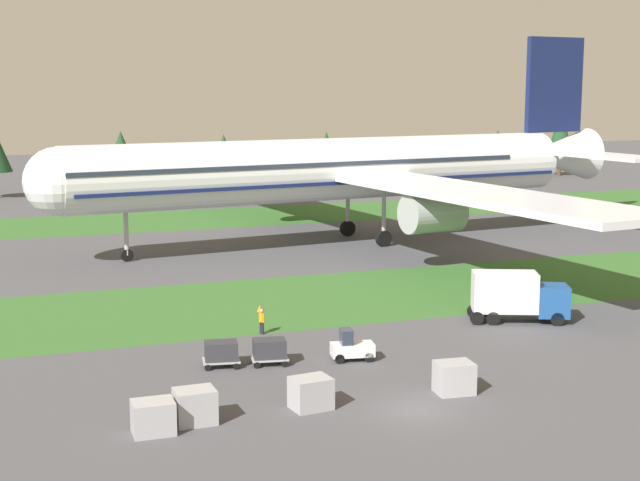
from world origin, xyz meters
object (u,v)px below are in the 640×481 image
(uld_container_2, at_px, (311,393))
(cargo_dolly_lead, at_px, (269,350))
(baggage_tug, at_px, (351,347))
(catering_truck, at_px, (517,295))
(ground_crew_marshaller, at_px, (262,320))
(airliner, at_px, (347,168))
(taxiway_marker_0, at_px, (260,308))
(uld_container_1, at_px, (195,406))
(uld_container_0, at_px, (153,417))
(cargo_dolly_second, at_px, (221,352))
(uld_container_3, at_px, (454,378))

(uld_container_2, bearing_deg, cargo_dolly_lead, 87.82)
(baggage_tug, distance_m, catering_truck, 15.43)
(ground_crew_marshaller, xyz_separation_m, uld_container_2, (-1.91, -15.10, -0.11))
(airliner, distance_m, ground_crew_marshaller, 38.89)
(cargo_dolly_lead, distance_m, ground_crew_marshaller, 7.07)
(uld_container_2, height_order, taxiway_marker_0, uld_container_2)
(catering_truck, relative_size, ground_crew_marshaller, 4.19)
(airliner, distance_m, uld_container_1, 55.79)
(baggage_tug, relative_size, catering_truck, 0.38)
(baggage_tug, distance_m, uld_container_0, 15.73)
(baggage_tug, height_order, uld_container_0, baggage_tug)
(baggage_tug, height_order, taxiway_marker_0, baggage_tug)
(taxiway_marker_0, bearing_deg, cargo_dolly_lead, -104.25)
(ground_crew_marshaller, distance_m, uld_container_0, 18.80)
(catering_truck, height_order, taxiway_marker_0, catering_truck)
(baggage_tug, bearing_deg, taxiway_marker_0, -162.82)
(cargo_dolly_second, bearing_deg, baggage_tug, 90.00)
(airliner, distance_m, uld_container_0, 57.49)
(baggage_tug, bearing_deg, ground_crew_marshaller, -146.25)
(airliner, relative_size, uld_container_3, 41.12)
(cargo_dolly_lead, height_order, ground_crew_marshaller, ground_crew_marshaller)
(catering_truck, relative_size, uld_container_0, 3.65)
(catering_truck, bearing_deg, uld_container_1, -42.13)
(uld_container_0, height_order, uld_container_3, uld_container_3)
(uld_container_2, xyz_separation_m, taxiway_marker_0, (3.64, 21.30, -0.59))
(cargo_dolly_lead, bearing_deg, uld_container_3, 53.13)
(airliner, bearing_deg, cargo_dolly_lead, 145.23)
(cargo_dolly_second, bearing_deg, taxiway_marker_0, 164.43)
(catering_truck, bearing_deg, baggage_tug, -49.10)
(ground_crew_marshaller, relative_size, uld_container_3, 0.87)
(ground_crew_marshaller, xyz_separation_m, uld_container_0, (-10.23, -15.77, -0.13))
(airliner, distance_m, baggage_tug, 44.38)
(uld_container_2, distance_m, uld_container_3, 8.19)
(cargo_dolly_second, relative_size, taxiway_marker_0, 4.98)
(uld_container_3, xyz_separation_m, taxiway_marker_0, (-4.54, 21.67, -0.62))
(airliner, xyz_separation_m, uld_container_2, (-21.46, -47.97, -7.16))
(airliner, bearing_deg, uld_container_2, 149.14)
(uld_container_1, bearing_deg, catering_truck, 24.68)
(catering_truck, height_order, uld_container_1, catering_truck)
(uld_container_1, bearing_deg, uld_container_3, -1.48)
(uld_container_3, bearing_deg, cargo_dolly_lead, 132.52)
(catering_truck, distance_m, uld_container_0, 30.95)
(uld_container_1, height_order, uld_container_2, uld_container_1)
(uld_container_1, relative_size, taxiway_marker_0, 4.08)
(catering_truck, height_order, uld_container_0, catering_truck)
(cargo_dolly_lead, height_order, catering_truck, catering_truck)
(cargo_dolly_lead, relative_size, uld_container_2, 1.22)
(airliner, height_order, cargo_dolly_second, airliner)
(airliner, bearing_deg, uld_container_0, 141.77)
(catering_truck, bearing_deg, uld_container_2, -35.82)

